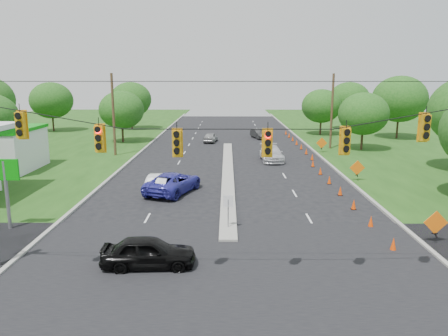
{
  "coord_description": "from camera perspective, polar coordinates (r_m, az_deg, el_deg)",
  "views": [
    {
      "loc": [
        -0.06,
        -17.69,
        8.55
      ],
      "look_at": [
        -0.27,
        9.91,
        2.8
      ],
      "focal_mm": 35.0,
      "sensor_mm": 36.0,
      "label": 1
    }
  ],
  "objects": [
    {
      "name": "curb_left",
      "position": [
        49.48,
        -11.29,
        1.59
      ],
      "size": [
        0.25,
        110.0,
        0.16
      ],
      "primitive_type": "cube",
      "color": "gray",
      "rests_on": "ground"
    },
    {
      "name": "utility_pole_far_left",
      "position": [
        49.46,
        -14.24,
        6.71
      ],
      "size": [
        0.28,
        0.28,
        9.0
      ],
      "primitive_type": "cylinder",
      "color": "#422D1C",
      "rests_on": "ground"
    },
    {
      "name": "tree_10",
      "position": [
        66.28,
        21.96,
        8.36
      ],
      "size": [
        7.56,
        7.56,
        8.82
      ],
      "color": "black",
      "rests_on": "ground"
    },
    {
      "name": "ground",
      "position": [
        19.65,
        0.57,
        -14.03
      ],
      "size": [
        160.0,
        160.0,
        0.0
      ],
      "primitive_type": "plane",
      "color": "black",
      "rests_on": "ground"
    },
    {
      "name": "cone_10",
      "position": [
        57.0,
        9.48,
        3.34
      ],
      "size": [
        0.32,
        0.32,
        0.7
      ],
      "primitive_type": "cone",
      "color": "#E43E05",
      "rests_on": "ground"
    },
    {
      "name": "cone_11",
      "position": [
        60.42,
        8.97,
        3.82
      ],
      "size": [
        0.32,
        0.32,
        0.7
      ],
      "primitive_type": "cone",
      "color": "#E43E05",
      "rests_on": "ground"
    },
    {
      "name": "signal_span",
      "position": [
        17.07,
        0.44,
        -0.33
      ],
      "size": [
        25.6,
        0.32,
        9.0
      ],
      "color": "#422D1C",
      "rests_on": "ground"
    },
    {
      "name": "cone_6",
      "position": [
        43.3,
        11.54,
        0.61
      ],
      "size": [
        0.32,
        0.32,
        0.7
      ],
      "primitive_type": "cone",
      "color": "#E43E05",
      "rests_on": "ground"
    },
    {
      "name": "tree_5",
      "position": [
        59.5,
        -13.23,
        7.4
      ],
      "size": [
        5.88,
        5.88,
        6.86
      ],
      "color": "black",
      "rests_on": "ground"
    },
    {
      "name": "cone_12",
      "position": [
        63.86,
        8.51,
        4.26
      ],
      "size": [
        0.32,
        0.32,
        0.7
      ],
      "primitive_type": "cone",
      "color": "#E43E05",
      "rests_on": "ground"
    },
    {
      "name": "utility_pole_far_right",
      "position": [
        54.32,
        13.91,
        7.15
      ],
      "size": [
        0.28,
        0.28,
        9.0
      ],
      "primitive_type": "cylinder",
      "color": "#422D1C",
      "rests_on": "ground"
    },
    {
      "name": "cone_3",
      "position": [
        33.32,
        14.95,
        -2.89
      ],
      "size": [
        0.32,
        0.32,
        0.7
      ],
      "primitive_type": "cone",
      "color": "#E43E05",
      "rests_on": "ground"
    },
    {
      "name": "median_sign",
      "position": [
        24.73,
        0.55,
        -4.89
      ],
      "size": [
        0.55,
        0.06,
        2.05
      ],
      "color": "gray",
      "rests_on": "ground"
    },
    {
      "name": "work_sign_2",
      "position": [
        51.41,
        12.64,
        3.14
      ],
      "size": [
        1.27,
        0.58,
        1.37
      ],
      "color": "black",
      "rests_on": "ground"
    },
    {
      "name": "cone_0",
      "position": [
        23.77,
        21.25,
        -9.25
      ],
      "size": [
        0.32,
        0.32,
        0.7
      ],
      "primitive_type": "cone",
      "color": "#E43E05",
      "rests_on": "ground"
    },
    {
      "name": "work_sign_0",
      "position": [
        25.38,
        25.92,
        -6.55
      ],
      "size": [
        1.27,
        0.58,
        1.37
      ],
      "color": "black",
      "rests_on": "ground"
    },
    {
      "name": "tree_4",
      "position": [
        75.17,
        -21.62,
        8.21
      ],
      "size": [
        6.72,
        6.72,
        7.84
      ],
      "color": "black",
      "rests_on": "ground"
    },
    {
      "name": "tree_12",
      "position": [
        67.31,
        12.61,
        7.9
      ],
      "size": [
        5.88,
        5.88,
        6.86
      ],
      "color": "black",
      "rests_on": "ground"
    },
    {
      "name": "blue_pickup",
      "position": [
        33.05,
        -6.65,
        -1.9
      ],
      "size": [
        4.4,
        6.22,
        1.58
      ],
      "primitive_type": "imported",
      "rotation": [
        0.0,
        0.0,
        2.79
      ],
      "color": "#302E9F",
      "rests_on": "ground"
    },
    {
      "name": "cone_8",
      "position": [
        50.18,
        10.71,
        2.16
      ],
      "size": [
        0.32,
        0.32,
        0.7
      ],
      "primitive_type": "cone",
      "color": "#E43E05",
      "rests_on": "ground"
    },
    {
      "name": "cone_7",
      "position": [
        46.79,
        11.45,
        1.44
      ],
      "size": [
        0.32,
        0.32,
        0.7
      ],
      "primitive_type": "cone",
      "color": "#E43E05",
      "rests_on": "ground"
    },
    {
      "name": "cone_2",
      "position": [
        30.06,
        16.59,
        -4.57
      ],
      "size": [
        0.32,
        0.32,
        0.7
      ],
      "primitive_type": "cone",
      "color": "#E43E05",
      "rests_on": "ground"
    },
    {
      "name": "cone_1",
      "position": [
        26.87,
        18.64,
        -6.64
      ],
      "size": [
        0.32,
        0.32,
        0.7
      ],
      "primitive_type": "cone",
      "color": "#E43E05",
      "rests_on": "ground"
    },
    {
      "name": "white_sedan",
      "position": [
        33.36,
        -8.21,
        -1.89
      ],
      "size": [
        1.99,
        4.63,
        1.48
      ],
      "primitive_type": "imported",
      "rotation": [
        0.0,
        0.0,
        3.05
      ],
      "color": "silver",
      "rests_on": "ground"
    },
    {
      "name": "cone_5",
      "position": [
        39.95,
        12.49,
        -0.36
      ],
      "size": [
        0.32,
        0.32,
        0.7
      ],
      "primitive_type": "cone",
      "color": "#E43E05",
      "rests_on": "ground"
    },
    {
      "name": "median",
      "position": [
        39.63,
        0.51,
        -0.69
      ],
      "size": [
        1.0,
        34.0,
        0.18
      ],
      "primitive_type": "cube",
      "color": "gray",
      "rests_on": "ground"
    },
    {
      "name": "cross_street",
      "position": [
        19.65,
        0.57,
        -14.03
      ],
      "size": [
        160.0,
        14.0,
        0.02
      ],
      "primitive_type": "cube",
      "color": "black",
      "rests_on": "ground"
    },
    {
      "name": "silver_car_far",
      "position": [
        45.72,
        6.21,
        1.91
      ],
      "size": [
        2.35,
        5.41,
        1.55
      ],
      "primitive_type": "imported",
      "rotation": [
        0.0,
        0.0,
        0.03
      ],
      "color": "silver",
      "rests_on": "ground"
    },
    {
      "name": "black_sedan",
      "position": [
        20.55,
        -9.81,
        -10.78
      ],
      "size": [
        4.37,
        1.94,
        1.46
      ],
      "primitive_type": "imported",
      "rotation": [
        0.0,
        0.0,
        1.62
      ],
      "color": "black",
      "rests_on": "ground"
    },
    {
      "name": "work_sign_1",
      "position": [
        38.05,
        17.0,
        -0.06
      ],
      "size": [
        1.27,
        0.58,
        1.37
      ],
      "color": "black",
      "rests_on": "ground"
    },
    {
      "name": "cone_4",
      "position": [
        36.61,
        13.61,
        -1.51
      ],
      "size": [
        0.32,
        0.32,
        0.7
      ],
      "primitive_type": "cone",
      "color": "#E43E05",
      "rests_on": "ground"
    },
    {
      "name": "tree_9",
      "position": [
        54.29,
        17.76,
        6.76
      ],
      "size": [
        5.88,
        5.88,
        6.86
      ],
      "color": "black",
      "rests_on": "ground"
    },
    {
      "name": "dark_car_receding",
      "position": [
        62.56,
        4.59,
        4.5
      ],
      "size": [
        2.47,
        4.33,
        1.35
      ],
      "primitive_type": "imported",
      "rotation": [
        0.0,
        0.0,
        0.27
      ],
      "color": "black",
      "rests_on": "ground"
    },
    {
      "name": "curb_right",
      "position": [
        49.51,
        12.27,
        1.55
      ],
      "size": [
        0.25,
        110.0,
        0.16
      ],
      "primitive_type": "cube",
      "color": "gray",
      "rests_on": "ground"
    },
    {
      "name": "silver_car_oncoming",
      "position": [
        58.65,
        -1.77,
        4.02
      ],
      "size": [
        2.02,
        3.97,
        1.29
      ],
      "primitive_type": "imported",
      "rotation": [
        0.0,
        0.0,
        3.01
      ],
      "color": "gray",
      "rests_on": "ground"
    },
    {
      "name": "cone_9",
      "position": [
        53.59,
        10.05,
        2.78
      ],
      "size": [
        0.32,
        0.32,
        0.7
      ],
      "primitive_type": "cone",
      "color": "#E43E05",
      "rests_on": "ground"
    },
    {
      "name": "tree_11",
      "position": [
        75.5,
        16.02,
        8.59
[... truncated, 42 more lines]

